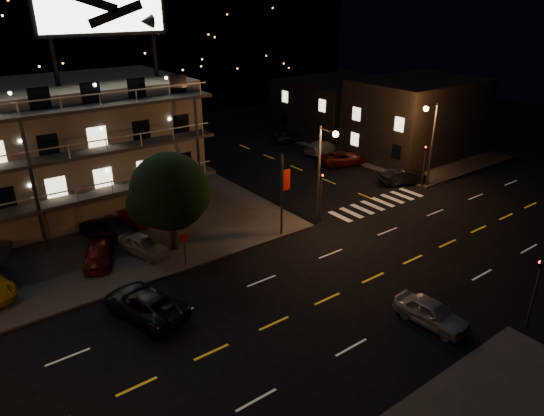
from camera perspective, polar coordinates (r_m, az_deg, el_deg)
ground at (r=28.69m, az=3.52°, el=-11.97°), size 140.00×140.00×0.00m
curb_ne at (r=61.21m, az=13.19°, el=7.17°), size 16.00×24.00×0.15m
motel at (r=43.40m, az=-28.35°, el=5.58°), size 28.00×13.80×18.10m
side_bldg_front at (r=57.79m, az=16.58°, el=10.15°), size 14.06×10.00×8.50m
side_bldg_back at (r=65.66m, az=8.11°, el=11.71°), size 14.06×12.00×7.00m
streetlight_nc at (r=36.87m, az=5.95°, el=4.91°), size 0.44×1.92×8.00m
streetlight_ne at (r=47.04m, az=18.17°, el=7.96°), size 1.92×0.44×8.00m
signal_nw at (r=38.39m, az=5.79°, el=1.88°), size 0.20×0.27×4.60m
signal_sw at (r=29.54m, az=28.64°, el=-8.12°), size 0.20×0.27×4.60m
signal_ne at (r=47.69m, az=17.52°, el=5.23°), size 0.27×0.20×4.60m
banner_north at (r=35.64m, az=1.27°, el=1.75°), size 0.83×0.16×6.40m
stop_sign at (r=32.60m, az=-10.28°, el=-4.14°), size 0.91×0.11×2.61m
tree at (r=33.75m, az=-12.02°, el=1.64°), size 5.63×5.42×7.09m
lot_car_3 at (r=34.85m, az=-19.74°, el=-5.07°), size 3.33×4.65×1.25m
lot_car_4 at (r=34.97m, az=-14.95°, el=-4.22°), size 2.84×4.34×1.37m
lot_car_8 at (r=38.17m, az=-19.85°, el=-2.37°), size 1.85×4.34×1.46m
lot_car_9 at (r=39.97m, az=-16.03°, el=-0.77°), size 2.12×4.30×1.36m
side_car_0 at (r=48.68m, az=15.25°, el=3.61°), size 4.86×3.28×1.52m
side_car_1 at (r=53.14m, az=8.32°, el=5.81°), size 5.68×3.85×1.44m
side_car_2 at (r=57.03m, az=6.05°, el=7.17°), size 5.35×2.78×1.48m
side_car_3 at (r=61.20m, az=2.10°, el=8.40°), size 4.51×2.51×1.45m
road_car_east at (r=28.65m, az=18.22°, el=-11.59°), size 2.03×4.32×1.43m
road_car_west at (r=28.81m, az=-14.75°, el=-10.79°), size 3.91×6.00×1.54m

